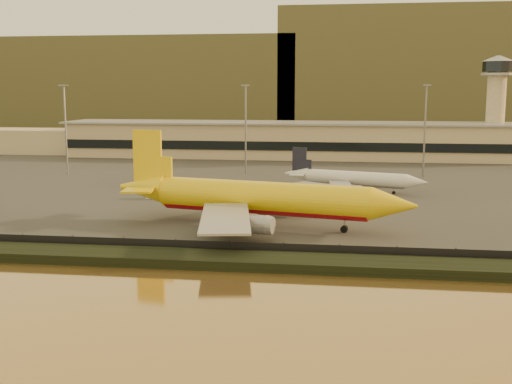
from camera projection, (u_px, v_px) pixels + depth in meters
ground at (231, 237)px, 106.68m from camera, size 900.00×900.00×0.00m
embankment at (210, 260)px, 89.94m from camera, size 320.00×7.00×1.40m
tarmac at (285, 168)px, 199.56m from camera, size 320.00×220.00×0.20m
perimeter_fence at (216, 248)px, 93.76m from camera, size 300.00×0.05×2.20m
terminal_building at (253, 140)px, 230.43m from camera, size 202.00×25.00×12.60m
control_tower at (496, 97)px, 221.82m from camera, size 11.20×11.20×35.50m
apron_light_masts at (333, 121)px, 175.48m from camera, size 152.20×12.20×25.40m
distant_hills at (288, 79)px, 436.99m from camera, size 470.00×160.00×70.00m
dhl_cargo_jet at (258, 198)px, 113.67m from camera, size 55.48×53.47×16.66m
white_narrowbody_jet at (353, 179)px, 152.58m from camera, size 34.20×32.58×10.02m
gse_vehicle_yellow at (333, 205)px, 130.75m from camera, size 3.65×2.19×1.54m
gse_vehicle_white at (156, 194)px, 142.88m from camera, size 4.61×2.55×1.97m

